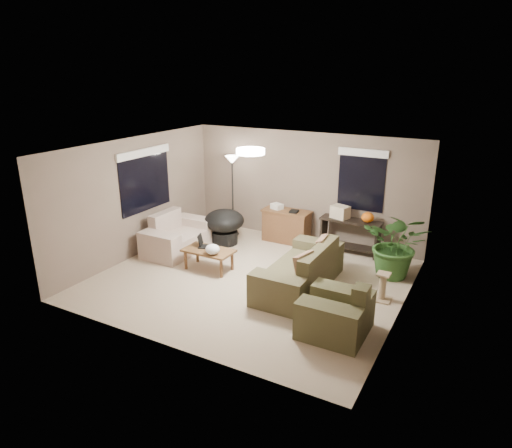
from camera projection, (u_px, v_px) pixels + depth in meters
The scene contains 20 objects.
room_shell at pixel (251, 217), 8.28m from camera, with size 5.50×5.50×5.50m.
main_sofa at pixel (301, 273), 8.25m from camera, with size 0.95×2.20×0.85m.
throw_pillows at pixel (316, 257), 8.02m from camera, with size 0.33×1.38×0.47m.
loveseat at pixel (177, 238), 9.96m from camera, with size 0.90×1.60×0.85m.
armchair at pixel (336, 315), 6.83m from camera, with size 0.95×1.00×0.85m.
coffee_table at pixel (209, 253), 8.99m from camera, with size 1.00×0.55×0.42m.
laptop at pixel (204, 244), 9.11m from camera, with size 0.42×0.33×0.24m.
plastic_bag at pixel (213, 249), 8.73m from camera, with size 0.29×0.26×0.20m, color white.
desk at pixel (286, 226), 10.48m from camera, with size 1.10×0.50×0.75m.
desk_papers at pixel (280, 207), 10.40m from camera, with size 0.71×0.31×0.12m.
console_table at pixel (350, 234), 9.81m from camera, with size 1.30×0.40×0.75m.
pumpkin at pixel (368, 217), 9.51m from camera, with size 0.26×0.26×0.21m, color orange.
cardboard_box at pixel (340, 212), 9.78m from camera, with size 0.36×0.27×0.27m, color beige.
papasan_chair at pixel (224, 224), 10.32m from camera, with size 1.12×1.12×0.80m.
floor_lamp at pixel (232, 169), 10.53m from camera, with size 0.32×0.32×1.91m.
ceiling_fixture at pixel (250, 151), 7.90m from camera, with size 0.50×0.50×0.10m, color white.
houseplant at pixel (397, 251), 8.63m from camera, with size 1.20×1.33×1.04m, color #2D5923.
cat_scratching_post at pixel (382, 288), 7.84m from camera, with size 0.32×0.32×0.50m.
window_left at pixel (145, 170), 9.59m from camera, with size 0.05×1.56×1.33m.
window_back at pixel (362, 170), 9.58m from camera, with size 1.06×0.05×1.33m.
Camera 1 is at (3.86, -6.87, 3.79)m, focal length 32.00 mm.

